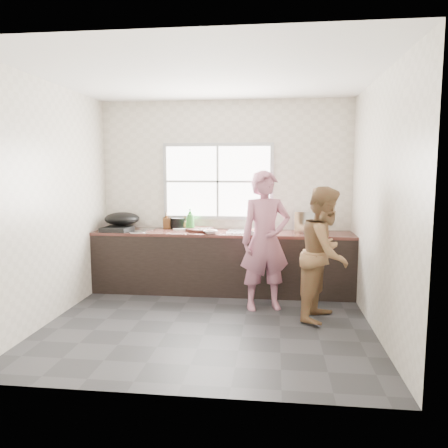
# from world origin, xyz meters

# --- Properties ---
(floor) EXTENTS (3.60, 3.20, 0.01)m
(floor) POSITION_xyz_m (0.00, 0.00, -0.01)
(floor) COLOR #28282B
(floor) RESTS_ON ground
(ceiling) EXTENTS (3.60, 3.20, 0.01)m
(ceiling) POSITION_xyz_m (0.00, 0.00, 2.71)
(ceiling) COLOR silver
(ceiling) RESTS_ON wall_back
(wall_back) EXTENTS (3.60, 0.01, 2.70)m
(wall_back) POSITION_xyz_m (0.00, 1.60, 1.35)
(wall_back) COLOR beige
(wall_back) RESTS_ON ground
(wall_left) EXTENTS (0.01, 3.20, 2.70)m
(wall_left) POSITION_xyz_m (-1.80, 0.00, 1.35)
(wall_left) COLOR beige
(wall_left) RESTS_ON ground
(wall_right) EXTENTS (0.01, 3.20, 2.70)m
(wall_right) POSITION_xyz_m (1.80, 0.00, 1.35)
(wall_right) COLOR beige
(wall_right) RESTS_ON ground
(wall_front) EXTENTS (3.60, 0.01, 2.70)m
(wall_front) POSITION_xyz_m (0.00, -1.60, 1.35)
(wall_front) COLOR beige
(wall_front) RESTS_ON ground
(cabinet) EXTENTS (3.60, 0.62, 0.82)m
(cabinet) POSITION_xyz_m (0.00, 1.29, 0.41)
(cabinet) COLOR black
(cabinet) RESTS_ON floor
(countertop) EXTENTS (3.60, 0.64, 0.04)m
(countertop) POSITION_xyz_m (0.00, 1.29, 0.84)
(countertop) COLOR #3D1E19
(countertop) RESTS_ON cabinet
(sink) EXTENTS (0.55, 0.45, 0.02)m
(sink) POSITION_xyz_m (0.35, 1.29, 0.86)
(sink) COLOR silver
(sink) RESTS_ON countertop
(faucet) EXTENTS (0.02, 0.02, 0.30)m
(faucet) POSITION_xyz_m (0.35, 1.49, 1.01)
(faucet) COLOR silver
(faucet) RESTS_ON countertop
(window_frame) EXTENTS (1.60, 0.05, 1.10)m
(window_frame) POSITION_xyz_m (-0.10, 1.59, 1.55)
(window_frame) COLOR #9EA0A5
(window_frame) RESTS_ON wall_back
(window_glazing) EXTENTS (1.50, 0.01, 1.00)m
(window_glazing) POSITION_xyz_m (-0.10, 1.57, 1.55)
(window_glazing) COLOR white
(window_glazing) RESTS_ON window_frame
(woman) EXTENTS (0.67, 0.54, 1.60)m
(woman) POSITION_xyz_m (0.62, 0.61, 0.80)
(woman) COLOR #AA667C
(woman) RESTS_ON floor
(person_side) EXTENTS (0.82, 0.91, 1.54)m
(person_side) POSITION_xyz_m (1.30, 0.32, 0.77)
(person_side) COLOR brown
(person_side) RESTS_ON floor
(cutting_board) EXTENTS (0.44, 0.44, 0.04)m
(cutting_board) POSITION_xyz_m (-0.32, 1.32, 0.88)
(cutting_board) COLOR #341914
(cutting_board) RESTS_ON countertop
(cleaver) EXTENTS (0.23, 0.19, 0.01)m
(cleaver) POSITION_xyz_m (-0.24, 1.29, 0.90)
(cleaver) COLOR #B1B3B8
(cleaver) RESTS_ON cutting_board
(bowl_mince) EXTENTS (0.25, 0.25, 0.05)m
(bowl_mince) POSITION_xyz_m (-0.14, 1.08, 0.88)
(bowl_mince) COLOR silver
(bowl_mince) RESTS_ON countertop
(bowl_crabs) EXTENTS (0.22, 0.22, 0.06)m
(bowl_crabs) POSITION_xyz_m (0.44, 1.08, 0.89)
(bowl_crabs) COLOR white
(bowl_crabs) RESTS_ON countertop
(bowl_held) EXTENTS (0.23, 0.23, 0.06)m
(bowl_held) POSITION_xyz_m (0.45, 1.08, 0.89)
(bowl_held) COLOR silver
(bowl_held) RESTS_ON countertop
(black_pot) EXTENTS (0.28, 0.28, 0.16)m
(black_pot) POSITION_xyz_m (-0.68, 1.52, 0.94)
(black_pot) COLOR black
(black_pot) RESTS_ON countertop
(plate_food) EXTENTS (0.28, 0.28, 0.02)m
(plate_food) POSITION_xyz_m (-0.62, 1.45, 0.87)
(plate_food) COLOR silver
(plate_food) RESTS_ON countertop
(bottle_green) EXTENTS (0.13, 0.13, 0.33)m
(bottle_green) POSITION_xyz_m (-0.47, 1.35, 1.02)
(bottle_green) COLOR #2D8B30
(bottle_green) RESTS_ON countertop
(bottle_brown_tall) EXTENTS (0.12, 0.12, 0.21)m
(bottle_brown_tall) POSITION_xyz_m (-0.85, 1.52, 0.97)
(bottle_brown_tall) COLOR #482A12
(bottle_brown_tall) RESTS_ON countertop
(bottle_brown_short) EXTENTS (0.15, 0.15, 0.16)m
(bottle_brown_short) POSITION_xyz_m (-0.58, 1.52, 0.94)
(bottle_brown_short) COLOR #4C3313
(bottle_brown_short) RESTS_ON countertop
(glass_jar) EXTENTS (0.08, 0.08, 0.09)m
(glass_jar) POSITION_xyz_m (-0.88, 1.52, 0.91)
(glass_jar) COLOR silver
(glass_jar) RESTS_ON countertop
(burner) EXTENTS (0.41, 0.41, 0.06)m
(burner) POSITION_xyz_m (-1.48, 1.18, 0.89)
(burner) COLOR black
(burner) RESTS_ON countertop
(wok) EXTENTS (0.56, 0.56, 0.19)m
(wok) POSITION_xyz_m (-1.47, 1.36, 1.01)
(wok) COLOR black
(wok) RESTS_ON burner
(dish_rack) EXTENTS (0.41, 0.30, 0.29)m
(dish_rack) POSITION_xyz_m (1.18, 1.38, 1.01)
(dish_rack) COLOR silver
(dish_rack) RESTS_ON countertop
(pot_lid_left) EXTENTS (0.28, 0.28, 0.01)m
(pot_lid_left) POSITION_xyz_m (-1.17, 1.10, 0.87)
(pot_lid_left) COLOR silver
(pot_lid_left) RESTS_ON countertop
(pot_lid_right) EXTENTS (0.24, 0.24, 0.01)m
(pot_lid_right) POSITION_xyz_m (-1.10, 1.38, 0.87)
(pot_lid_right) COLOR #A8ACAF
(pot_lid_right) RESTS_ON countertop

